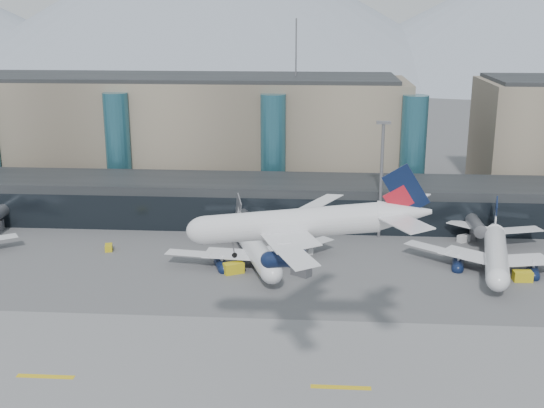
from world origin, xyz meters
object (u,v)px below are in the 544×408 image
at_px(lightmast_mid, 381,173).
at_px(veh_h, 234,268).
at_px(jet_parked_right, 496,243).
at_px(veh_d, 464,238).
at_px(jet_parked_mid, 251,238).
at_px(veh_e, 523,276).
at_px(veh_b, 109,248).
at_px(veh_c, 301,270).
at_px(veh_g, 307,250).
at_px(hero_jet, 315,216).

xyz_separation_m(lightmast_mid, veh_h, (-29.13, -23.51, -13.39)).
bearing_deg(veh_h, jet_parked_right, -19.07).
relative_size(lightmast_mid, veh_d, 9.68).
xyz_separation_m(jet_parked_mid, jet_parked_right, (47.76, 0.07, 0.08)).
relative_size(jet_parked_right, veh_e, 10.84).
relative_size(jet_parked_mid, jet_parked_right, 0.98).
relative_size(lightmast_mid, veh_b, 10.87).
height_order(veh_c, veh_e, veh_c).
height_order(veh_g, veh_h, veh_h).
bearing_deg(veh_b, veh_g, -102.99).
bearing_deg(lightmast_mid, veh_h, -141.10).
relative_size(hero_jet, veh_g, 13.86).
xyz_separation_m(veh_c, veh_h, (-12.79, 0.25, 0.01)).
distance_m(veh_d, veh_e, 22.62).
height_order(veh_d, veh_g, veh_d).
distance_m(lightmast_mid, veh_c, 31.79).
relative_size(jet_parked_mid, veh_e, 10.67).
distance_m(lightmast_mid, jet_parked_right, 28.14).
bearing_deg(veh_d, veh_h, 169.90).
height_order(jet_parked_right, veh_d, jet_parked_right).
relative_size(veh_e, veh_h, 0.91).
height_order(hero_jet, veh_e, hero_jet).
xyz_separation_m(veh_b, veh_e, (80.84, -10.87, 0.28)).
bearing_deg(veh_e, veh_c, 177.74).
bearing_deg(lightmast_mid, veh_d, -6.35).
bearing_deg(veh_g, veh_e, 29.67).
distance_m(lightmast_mid, veh_e, 36.53).
bearing_deg(veh_d, lightmast_mid, 139.00).
relative_size(lightmast_mid, veh_g, 10.81).
relative_size(veh_b, veh_h, 0.63).
bearing_deg(jet_parked_right, veh_b, 100.31).
distance_m(jet_parked_mid, veh_h, 8.97).
xyz_separation_m(veh_b, veh_h, (27.39, -10.67, 0.35)).
bearing_deg(jet_parked_right, veh_d, 25.93).
distance_m(jet_parked_right, veh_g, 37.15).
relative_size(lightmast_mid, hero_jet, 0.78).
height_order(lightmast_mid, veh_b, lightmast_mid).
distance_m(veh_b, veh_g, 41.02).
height_order(veh_b, veh_d, veh_d).
xyz_separation_m(veh_d, veh_h, (-47.09, -21.51, 0.28)).
relative_size(veh_b, veh_c, 0.64).
bearing_deg(veh_g, veh_b, -132.26).
bearing_deg(veh_e, jet_parked_right, 108.31).
bearing_deg(lightmast_mid, jet_parked_mid, -149.51).
relative_size(hero_jet, veh_c, 8.90).
height_order(lightmast_mid, veh_e, lightmast_mid).
bearing_deg(veh_e, veh_h, 177.45).
xyz_separation_m(veh_g, veh_h, (-13.61, -11.71, 0.34)).
distance_m(jet_parked_mid, veh_b, 30.37).
relative_size(veh_g, veh_h, 0.63).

